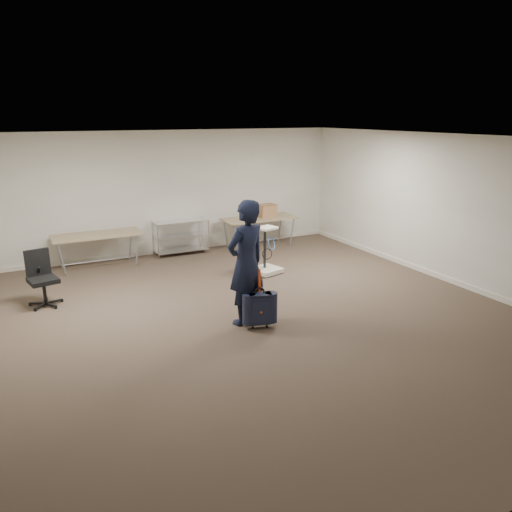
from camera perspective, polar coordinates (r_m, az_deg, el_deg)
ground at (r=8.06m, az=1.02°, el=-7.03°), size 9.00×9.00×0.00m
room_shell at (r=9.21m, az=-2.97°, el=-3.72°), size 8.00×9.00×9.00m
folding_table_left at (r=10.92m, az=-17.73°, el=2.12°), size 1.80×0.75×0.73m
folding_table_right at (r=12.06m, az=0.36°, el=4.15°), size 1.80×0.75×0.73m
wire_shelf at (r=11.63m, az=-8.59°, el=2.33°), size 1.22×0.47×0.80m
person at (r=7.56m, az=-1.12°, el=-0.79°), size 0.81×0.66×1.94m
suitcase at (r=7.56m, az=0.44°, el=-6.01°), size 0.38×0.28×0.94m
office_chair at (r=9.21m, az=-23.12°, el=-3.48°), size 0.58×0.58×0.95m
equipment_cart at (r=10.16m, az=1.21°, el=-0.58°), size 0.65×0.65×0.97m
cardboard_box at (r=12.14m, az=1.24°, el=5.22°), size 0.43×0.33×0.31m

